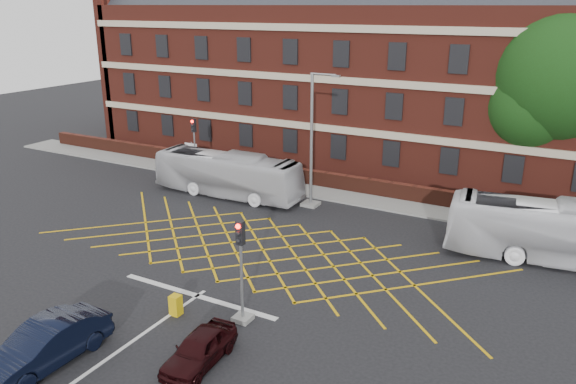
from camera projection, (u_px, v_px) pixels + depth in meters
The scene contains 17 objects.
ground at pixel (242, 265), 27.32m from camera, with size 120.00×120.00×0.00m, color black.
victorian_building at pixel (400, 62), 42.98m from camera, with size 51.00×12.17×20.40m.
boundary_wall at pixel (347, 183), 37.94m from camera, with size 56.00×0.50×1.10m, color #461C12.
far_pavement at pixel (341, 194), 37.26m from camera, with size 60.00×3.00×0.12m, color slate.
box_junction_hatching at pixel (263, 250), 28.98m from camera, with size 11.50×0.12×0.02m, color #CC990C.
stop_line at pixel (197, 296), 24.41m from camera, with size 8.00×0.30×0.02m, color silver.
centre_line at pixel (79, 379), 19.01m from camera, with size 0.15×14.00×0.02m, color silver.
bus_left at pixel (228, 174), 36.84m from camera, with size 2.42×10.35×2.88m, color silver.
bus_right at pixel (564, 233), 27.15m from camera, with size 2.59×11.05×3.08m, color silver.
car_navy at pixel (45, 345), 19.54m from camera, with size 1.67×4.78×1.58m, color black.
car_maroon at pixel (199, 349), 19.65m from camera, with size 1.40×3.47×1.18m, color black.
deciduous_tree at pixel (561, 84), 34.72m from camera, with size 8.61×8.61×12.26m.
traffic_light_near at pixel (242, 281), 21.97m from camera, with size 0.70×0.70×4.27m.
traffic_light_far at pixel (195, 153), 40.83m from camera, with size 0.70×0.70×4.27m.
street_lamp at pixel (312, 163), 34.47m from camera, with size 2.25×1.00×8.26m.
direction_signs at pixel (191, 153), 42.43m from camera, with size 1.10×0.16×2.20m.
utility_cabinet at pixel (176, 305), 22.83m from camera, with size 0.43×0.41×0.86m, color gold.
Camera 1 is at (13.93, -20.60, 12.06)m, focal length 35.00 mm.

